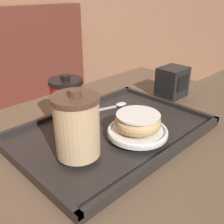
# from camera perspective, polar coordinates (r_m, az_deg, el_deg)

# --- Properties ---
(booth_bench) EXTENTS (1.36, 0.44, 1.00)m
(booth_bench) POSITION_cam_1_polar(r_m,az_deg,el_deg) (1.57, -22.97, -6.34)
(booth_bench) COLOR brown
(booth_bench) RESTS_ON ground_plane
(cafe_table) EXTENTS (1.02, 0.69, 0.75)m
(cafe_table) POSITION_cam_1_polar(r_m,az_deg,el_deg) (0.80, 1.29, -13.60)
(cafe_table) COLOR brown
(cafe_table) RESTS_ON ground_plane
(serving_tray) EXTENTS (0.49, 0.34, 0.02)m
(serving_tray) POSITION_cam_1_polar(r_m,az_deg,el_deg) (0.68, -0.00, -4.31)
(serving_tray) COLOR #282321
(serving_tray) RESTS_ON cafe_table
(coffee_cup_front) EXTENTS (0.10, 0.10, 0.15)m
(coffee_cup_front) POSITION_cam_1_polar(r_m,az_deg,el_deg) (0.54, -7.64, -2.95)
(coffee_cup_front) COLOR #E0B784
(coffee_cup_front) RESTS_ON serving_tray
(coffee_cup_rear) EXTENTS (0.09, 0.09, 0.13)m
(coffee_cup_rear) POSITION_cam_1_polar(r_m,az_deg,el_deg) (0.68, -9.75, 2.51)
(coffee_cup_rear) COLOR red
(coffee_cup_rear) RESTS_ON serving_tray
(plate_with_chocolate_donut) EXTENTS (0.15, 0.15, 0.01)m
(plate_with_chocolate_donut) POSITION_cam_1_polar(r_m,az_deg,el_deg) (0.64, 5.57, -4.21)
(plate_with_chocolate_donut) COLOR white
(plate_with_chocolate_donut) RESTS_ON serving_tray
(donut_chocolate_glazed) EXTENTS (0.11, 0.11, 0.04)m
(donut_chocolate_glazed) POSITION_cam_1_polar(r_m,az_deg,el_deg) (0.62, 5.67, -2.07)
(donut_chocolate_glazed) COLOR #DBB270
(donut_chocolate_glazed) RESTS_ON plate_with_chocolate_donut
(spoon) EXTENTS (0.13, 0.05, 0.01)m
(spoon) POSITION_cam_1_polar(r_m,az_deg,el_deg) (0.78, 0.81, 1.39)
(spoon) COLOR silver
(spoon) RESTS_ON serving_tray
(napkin_dispenser) EXTENTS (0.10, 0.08, 0.10)m
(napkin_dispenser) POSITION_cam_1_polar(r_m,az_deg,el_deg) (0.93, 12.99, 6.35)
(napkin_dispenser) COLOR black
(napkin_dispenser) RESTS_ON cafe_table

